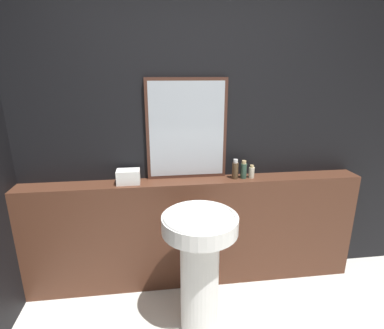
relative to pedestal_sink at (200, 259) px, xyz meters
The scene contains 8 objects.
wall_back 0.94m from the pedestal_sink, 86.91° to the left, with size 8.00×0.06×2.50m.
vanity_counter 0.51m from the pedestal_sink, 86.09° to the left, with size 2.81×0.21×0.96m.
pedestal_sink is the anchor object (origin of this frame).
mirror 0.99m from the pedestal_sink, 91.69° to the left, with size 0.65×0.03×0.81m.
towel_stack 0.84m from the pedestal_sink, 134.16° to the left, with size 0.18×0.12×0.11m.
shampoo_bottle 0.79m from the pedestal_sink, 53.72° to the left, with size 0.05×0.05×0.17m.
conditioner_bottle 0.82m from the pedestal_sink, 48.83° to the left, with size 0.05×0.05×0.15m.
lotion_bottle 0.85m from the pedestal_sink, 44.71° to the left, with size 0.05×0.05×0.11m.
Camera 1 is at (-0.32, -0.71, 1.80)m, focal length 28.00 mm.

